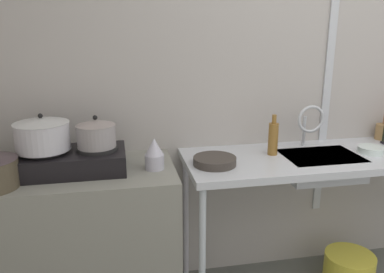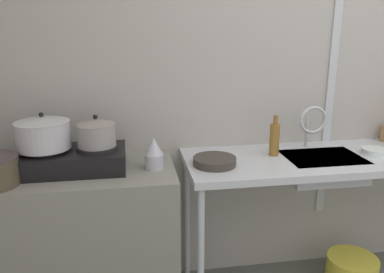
% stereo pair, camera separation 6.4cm
% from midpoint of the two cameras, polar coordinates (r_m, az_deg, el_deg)
% --- Properties ---
extents(wall_back, '(5.24, 0.10, 2.57)m').
position_cam_midpoint_polar(wall_back, '(2.71, 21.48, 8.13)').
color(wall_back, '#B3ADA7').
rests_on(wall_back, ground).
extents(wall_metal_strip, '(0.05, 0.01, 2.05)m').
position_cam_midpoint_polar(wall_metal_strip, '(2.60, 20.56, 10.79)').
color(wall_metal_strip, silver).
extents(counter_concrete, '(1.01, 0.56, 0.87)m').
position_cam_midpoint_polar(counter_concrete, '(2.32, -14.68, -14.82)').
color(counter_concrete, gray).
rests_on(counter_concrete, ground).
extents(counter_sink, '(1.73, 0.56, 0.87)m').
position_cam_midpoint_polar(counter_sink, '(2.45, 20.49, -3.98)').
color(counter_sink, silver).
rests_on(counter_sink, ground).
extents(stove, '(0.54, 0.31, 0.12)m').
position_cam_midpoint_polar(stove, '(2.11, -16.13, -3.18)').
color(stove, black).
rests_on(stove, counter_concrete).
extents(pot_on_left_burner, '(0.27, 0.27, 0.19)m').
position_cam_midpoint_polar(pot_on_left_burner, '(2.09, -19.96, 0.51)').
color(pot_on_left_burner, silver).
rests_on(pot_on_left_burner, stove).
extents(pot_on_right_burner, '(0.20, 0.20, 0.16)m').
position_cam_midpoint_polar(pot_on_right_burner, '(2.06, -12.84, 0.57)').
color(pot_on_right_burner, gray).
rests_on(pot_on_right_burner, stove).
extents(percolator, '(0.10, 0.10, 0.17)m').
position_cam_midpoint_polar(percolator, '(2.05, -4.63, -2.51)').
color(percolator, '#B9B7C7').
rests_on(percolator, counter_concrete).
extents(sink_basin, '(0.44, 0.32, 0.13)m').
position_cam_midpoint_polar(sink_basin, '(2.40, 19.06, -4.22)').
color(sink_basin, silver).
rests_on(sink_basin, counter_sink).
extents(faucet, '(0.17, 0.09, 0.27)m').
position_cam_midpoint_polar(faucet, '(2.43, 17.78, 2.06)').
color(faucet, silver).
rests_on(faucet, counter_sink).
extents(frying_pan, '(0.23, 0.23, 0.04)m').
position_cam_midpoint_polar(frying_pan, '(2.12, 4.16, -3.60)').
color(frying_pan, '#3B342F').
rests_on(frying_pan, counter_sink).
extents(small_bowl_on_drainboard, '(0.15, 0.15, 0.04)m').
position_cam_midpoint_polar(small_bowl_on_drainboard, '(2.53, 25.59, -1.97)').
color(small_bowl_on_drainboard, white).
rests_on(small_bowl_on_drainboard, counter_sink).
extents(bottle_by_sink, '(0.06, 0.06, 0.24)m').
position_cam_midpoint_polar(bottle_by_sink, '(2.30, 12.65, -0.33)').
color(bottle_by_sink, olive).
rests_on(bottle_by_sink, counter_sink).
extents(bucket_on_floor, '(0.31, 0.31, 0.21)m').
position_cam_midpoint_polar(bucket_on_floor, '(2.80, 22.74, -17.74)').
color(bucket_on_floor, yellow).
rests_on(bucket_on_floor, ground).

